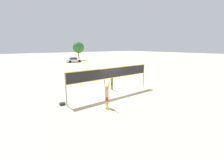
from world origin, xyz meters
TOP-DOWN VIEW (x-y plane):
  - ground_plane at (0.00, 0.00)m, footprint 200.00×200.00m
  - volleyball_net at (0.00, 0.00)m, footprint 8.68×0.10m
  - player_spiker at (-2.05, -2.05)m, footprint 0.28×0.69m
  - player_blocker at (1.00, 1.32)m, footprint 0.28×0.70m
  - volleyball at (-2.26, -2.35)m, footprint 0.23×0.23m
  - gear_bag at (-4.53, 0.31)m, footprint 0.40×0.29m
  - parked_car_near at (9.21, 29.78)m, footprint 4.44×2.38m
  - tree_left_cluster at (13.78, 36.05)m, footprint 3.69×3.69m

SIDE VIEW (x-z plane):
  - ground_plane at x=0.00m, z-range 0.00..0.00m
  - gear_bag at x=-4.53m, z-range 0.00..0.21m
  - volleyball at x=-2.26m, z-range 0.00..0.23m
  - parked_car_near at x=9.21m, z-range -0.07..1.31m
  - player_spiker at x=-2.05m, z-range 0.05..2.05m
  - player_blocker at x=1.00m, z-range 0.05..2.13m
  - volleyball_net at x=0.00m, z-range 0.62..3.15m
  - tree_left_cluster at x=13.78m, z-range 1.09..7.00m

